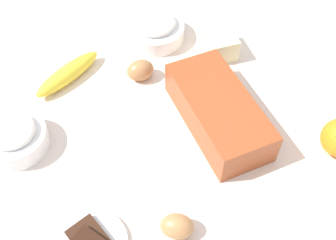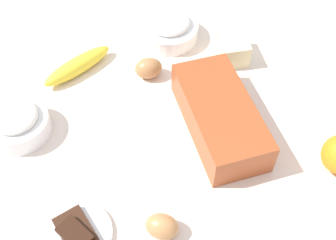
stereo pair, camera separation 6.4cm
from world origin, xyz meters
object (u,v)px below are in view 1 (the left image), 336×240
sugar_bowl (155,29)px  egg_beside_bowl (140,70)px  flour_bowl (15,137)px  egg_near_butter (177,226)px  loaf_pan (218,111)px  banana (68,74)px  butter_block (221,43)px

sugar_bowl → egg_beside_bowl: bearing=-47.3°
flour_bowl → egg_near_butter: 0.39m
loaf_pan → banana: loaf_pan is taller
sugar_bowl → butter_block: bearing=36.9°
flour_bowl → butter_block: flour_bowl is taller
loaf_pan → flour_bowl: size_ratio=2.23×
butter_block → egg_beside_bowl: 0.22m
flour_bowl → sugar_bowl: sugar_bowl is taller
egg_beside_bowl → egg_near_butter: bearing=-23.0°
sugar_bowl → butter_block: 0.18m
butter_block → egg_beside_bowl: bearing=-100.5°
flour_bowl → egg_near_butter: size_ratio=2.16×
flour_bowl → banana: bearing=122.9°
loaf_pan → egg_near_butter: (0.16, -0.22, -0.02)m
sugar_bowl → banana: bearing=-88.7°
sugar_bowl → butter_block: sugar_bowl is taller
butter_block → flour_bowl: bearing=-92.1°
banana → egg_near_butter: size_ratio=3.05×
loaf_pan → egg_near_butter: size_ratio=4.82×
sugar_bowl → egg_beside_bowl: size_ratio=2.31×
butter_block → egg_near_butter: size_ratio=1.45×
egg_near_butter → egg_beside_bowl: size_ratio=0.94×
egg_near_butter → egg_beside_bowl: bearing=157.0°
loaf_pan → flour_bowl: 0.43m
sugar_bowl → banana: 0.26m
egg_near_butter → egg_beside_bowl: (-0.37, 0.16, 0.00)m
loaf_pan → sugar_bowl: size_ratio=1.96×
loaf_pan → egg_near_butter: bearing=-43.3°
banana → loaf_pan: bearing=34.3°
banana → egg_near_butter: egg_near_butter is taller
banana → butter_block: bearing=69.5°
egg_near_butter → flour_bowl: bearing=-154.8°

